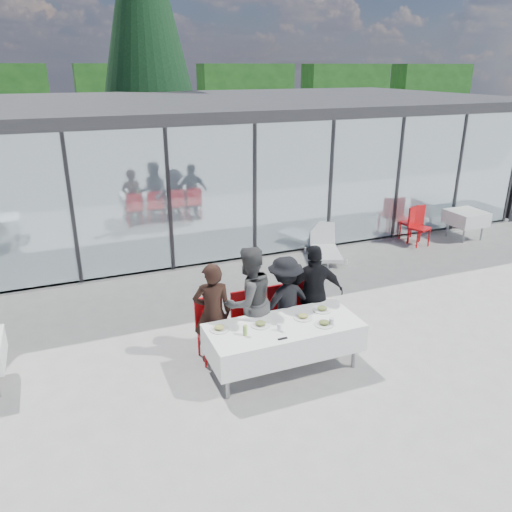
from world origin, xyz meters
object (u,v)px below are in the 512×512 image
Objects in this scene: diner_c at (285,302)px; plate_d at (322,309)px; spare_chair_b at (414,221)px; plate_c at (303,317)px; diner_chair_b at (247,319)px; diner_chair_c at (282,312)px; spare_chair_a at (416,224)px; diner_chair_d at (310,307)px; folded_eyeglasses at (283,339)px; plate_b at (260,324)px; juice_bottle at (245,330)px; diner_chair_a at (211,325)px; diner_b at (249,302)px; diner_a at (213,313)px; plate_a at (219,328)px; conifer_tree at (144,12)px; plate_extra at (324,323)px; diner_d at (314,294)px; lounger at (325,246)px; dining_table at (284,338)px; spare_table_right at (466,218)px.

diner_c is 5.38× the size of plate_d.
plate_c is at bearing -142.65° from spare_chair_b.
diner_c reaches higher than diner_chair_b.
spare_chair_a is (5.16, 3.08, 0.00)m from diner_chair_c.
diner_chair_d is 1.53m from folded_eyeglasses.
diner_chair_c reaches higher than plate_b.
diner_chair_b reaches higher than juice_bottle.
diner_c is 10.88× the size of folded_eyeglasses.
diner_chair_a is 0.58m from diner_chair_b.
diner_chair_b is at bearing -104.25° from diner_b.
diner_a is at bearing -153.33° from spare_chair_a.
spare_chair_a is at bearing 32.62° from juice_bottle.
spare_chair_b is (5.77, 4.43, -0.22)m from folded_eyeglasses.
spare_chair_b is at bearing 30.73° from plate_a.
plate_d is at bearing -142.44° from spare_chair_a.
folded_eyeglasses is (-0.54, -0.44, -0.02)m from plate_c.
spare_chair_b is (5.26, 3.32, 0.00)m from diner_chair_c.
diner_chair_b is at bearing -151.87° from spare_chair_a.
diner_chair_d is (1.72, 0.00, 0.00)m from diner_chair_a.
diner_chair_c reaches higher than plate_a.
folded_eyeglasses is at bearing -114.51° from diner_chair_c.
conifer_tree is (1.65, 12.74, 5.19)m from diner_a.
juice_bottle is (-0.95, -0.71, 0.07)m from diner_c.
conifer_tree is (0.42, 13.30, 5.21)m from plate_c.
plate_c reaches higher than folded_eyeglasses.
spare_chair_a is at bearing 39.41° from plate_extra.
diner_b is 1.21m from plate_extra.
plate_extra is (0.19, -0.30, 0.00)m from plate_c.
diner_d is 5.81× the size of plate_a.
plate_a is (-1.23, -0.43, 0.01)m from diner_c.
spare_chair_a is 1.00× the size of spare_chair_b.
diner_chair_b and diner_chair_c have the same top height.
folded_eyeglasses is 5.32m from lounger.
diner_chair_b is 0.96m from plate_c.
plate_a is 1.52m from plate_extra.
dining_table is 6.90m from spare_chair_b.
spare_chair_a is 2.58m from lounger.
diner_b is 6.26× the size of plate_b.
dining_table is 14.47m from conifer_tree.
diner_d is 1.63m from juice_bottle.
diner_c is at bearing 39.93° from plate_b.
folded_eyeglasses reaches higher than spare_table_right.
plate_extra is (1.46, -0.43, 0.00)m from plate_a.
diner_chair_d is at bearing 0.00° from diner_chair_b.
diner_d is at bearing -144.14° from spare_chair_b.
folded_eyeglasses is (-0.51, -1.00, -0.00)m from diner_c.
lounger is (3.79, 3.18, -0.28)m from diner_chair_a.
spare_chair_b is at bearing 32.26° from diner_chair_c.
diner_c reaches higher than diner_chair_c.
diner_a is at bearing -90.00° from diner_chair_a.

